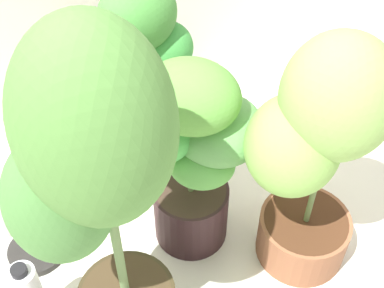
{
  "coord_description": "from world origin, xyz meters",
  "views": [
    {
      "loc": [
        -0.38,
        -0.83,
        1.44
      ],
      "look_at": [
        0.03,
        0.08,
        0.41
      ],
      "focal_mm": 49.29,
      "sensor_mm": 36.0,
      "label": 1
    }
  ],
  "objects_px": {
    "potted_plant_back_center": "(143,65)",
    "potted_plant_center": "(193,151)",
    "floor_fan": "(22,211)",
    "potted_plant_front_right": "(315,150)",
    "potted_plant_front_left": "(96,190)"
  },
  "relations": [
    {
      "from": "potted_plant_center",
      "to": "floor_fan",
      "type": "height_order",
      "value": "potted_plant_center"
    },
    {
      "from": "potted_plant_center",
      "to": "floor_fan",
      "type": "relative_size",
      "value": 1.98
    },
    {
      "from": "potted_plant_back_center",
      "to": "potted_plant_center",
      "type": "bearing_deg",
      "value": -91.95
    },
    {
      "from": "potted_plant_front_left",
      "to": "floor_fan",
      "type": "relative_size",
      "value": 3.01
    },
    {
      "from": "potted_plant_back_center",
      "to": "floor_fan",
      "type": "height_order",
      "value": "potted_plant_back_center"
    },
    {
      "from": "potted_plant_center",
      "to": "floor_fan",
      "type": "bearing_deg",
      "value": 164.89
    },
    {
      "from": "potted_plant_center",
      "to": "potted_plant_front_left",
      "type": "xyz_separation_m",
      "value": [
        -0.32,
        -0.22,
        0.23
      ]
    },
    {
      "from": "potted_plant_front_right",
      "to": "potted_plant_back_center",
      "type": "xyz_separation_m",
      "value": [
        -0.24,
        0.62,
        -0.09
      ]
    },
    {
      "from": "potted_plant_front_right",
      "to": "potted_plant_front_left",
      "type": "height_order",
      "value": "potted_plant_front_left"
    },
    {
      "from": "potted_plant_back_center",
      "to": "potted_plant_front_left",
      "type": "height_order",
      "value": "potted_plant_front_left"
    },
    {
      "from": "potted_plant_center",
      "to": "potted_plant_back_center",
      "type": "bearing_deg",
      "value": 88.05
    },
    {
      "from": "potted_plant_front_right",
      "to": "potted_plant_back_center",
      "type": "height_order",
      "value": "potted_plant_front_right"
    },
    {
      "from": "potted_plant_back_center",
      "to": "potted_plant_front_left",
      "type": "bearing_deg",
      "value": -117.04
    },
    {
      "from": "potted_plant_back_center",
      "to": "floor_fan",
      "type": "relative_size",
      "value": 2.03
    },
    {
      "from": "potted_plant_back_center",
      "to": "floor_fan",
      "type": "bearing_deg",
      "value": -149.3
    }
  ]
}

